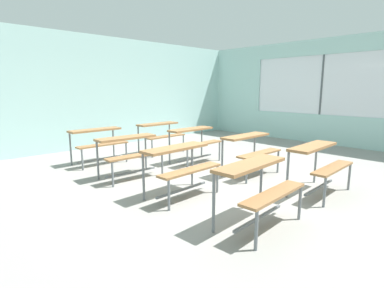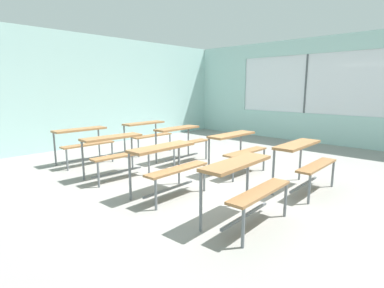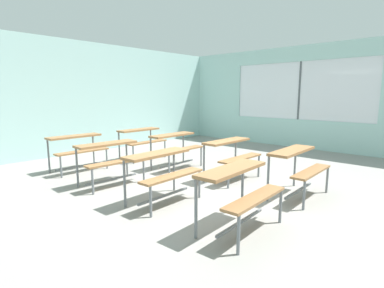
{
  "view_description": "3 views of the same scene",
  "coord_description": "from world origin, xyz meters",
  "px_view_note": "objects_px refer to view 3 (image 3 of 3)",
  "views": [
    {
      "loc": [
        -3.8,
        -3.3,
        1.6
      ],
      "look_at": [
        -0.12,
        0.58,
        0.61
      ],
      "focal_mm": 28.0,
      "sensor_mm": 36.0,
      "label": 1
    },
    {
      "loc": [
        -3.8,
        -3.3,
        1.6
      ],
      "look_at": [
        -0.52,
        -0.15,
        0.74
      ],
      "focal_mm": 28.0,
      "sensor_mm": 36.0,
      "label": 2
    },
    {
      "loc": [
        -3.8,
        -3.3,
        1.6
      ],
      "look_at": [
        -0.03,
        0.21,
        0.74
      ],
      "focal_mm": 28.0,
      "sensor_mm": 36.0,
      "label": 3
    }
  ],
  "objects_px": {
    "desk_bench_r1c0": "(162,165)",
    "desk_bench_r1c1": "(231,150)",
    "desk_bench_r0c1": "(298,162)",
    "desk_bench_r2c0": "(110,153)",
    "desk_bench_r3c0": "(77,144)",
    "desk_bench_r2c1": "(176,142)",
    "desk_bench_r3c1": "(142,136)",
    "desk_bench_r0c0": "(239,184)"
  },
  "relations": [
    {
      "from": "desk_bench_r0c1",
      "to": "desk_bench_r2c0",
      "type": "xyz_separation_m",
      "value": [
        -1.65,
        2.72,
        0.0
      ]
    },
    {
      "from": "desk_bench_r0c0",
      "to": "desk_bench_r2c0",
      "type": "height_order",
      "value": "same"
    },
    {
      "from": "desk_bench_r1c0",
      "to": "desk_bench_r3c0",
      "type": "height_order",
      "value": "same"
    },
    {
      "from": "desk_bench_r2c0",
      "to": "desk_bench_r2c1",
      "type": "xyz_separation_m",
      "value": [
        1.64,
        0.02,
        0.0
      ]
    },
    {
      "from": "desk_bench_r0c0",
      "to": "desk_bench_r2c0",
      "type": "distance_m",
      "value": 2.72
    },
    {
      "from": "desk_bench_r3c1",
      "to": "desk_bench_r3c0",
      "type": "bearing_deg",
      "value": 177.48
    },
    {
      "from": "desk_bench_r3c0",
      "to": "desk_bench_r2c0",
      "type": "bearing_deg",
      "value": -93.11
    },
    {
      "from": "desk_bench_r2c0",
      "to": "desk_bench_r3c1",
      "type": "relative_size",
      "value": 1.01
    },
    {
      "from": "desk_bench_r1c0",
      "to": "desk_bench_r3c0",
      "type": "distance_m",
      "value": 2.72
    },
    {
      "from": "desk_bench_r0c1",
      "to": "desk_bench_r3c0",
      "type": "bearing_deg",
      "value": 109.3
    },
    {
      "from": "desk_bench_r2c1",
      "to": "desk_bench_r3c1",
      "type": "bearing_deg",
      "value": 85.2
    },
    {
      "from": "desk_bench_r3c1",
      "to": "desk_bench_r2c1",
      "type": "bearing_deg",
      "value": -94.56
    },
    {
      "from": "desk_bench_r3c0",
      "to": "desk_bench_r2c1",
      "type": "bearing_deg",
      "value": -40.78
    },
    {
      "from": "desk_bench_r1c0",
      "to": "desk_bench_r1c1",
      "type": "relative_size",
      "value": 1.02
    },
    {
      "from": "desk_bench_r1c0",
      "to": "desk_bench_r1c1",
      "type": "height_order",
      "value": "same"
    },
    {
      "from": "desk_bench_r0c0",
      "to": "desk_bench_r2c1",
      "type": "distance_m",
      "value": 3.18
    },
    {
      "from": "desk_bench_r1c0",
      "to": "desk_bench_r1c1",
      "type": "distance_m",
      "value": 1.7
    },
    {
      "from": "desk_bench_r2c0",
      "to": "desk_bench_r1c0",
      "type": "bearing_deg",
      "value": -86.45
    },
    {
      "from": "desk_bench_r0c0",
      "to": "desk_bench_r1c1",
      "type": "relative_size",
      "value": 1.02
    },
    {
      "from": "desk_bench_r0c0",
      "to": "desk_bench_r3c0",
      "type": "height_order",
      "value": "same"
    },
    {
      "from": "desk_bench_r1c0",
      "to": "desk_bench_r3c1",
      "type": "height_order",
      "value": "same"
    },
    {
      "from": "desk_bench_r2c1",
      "to": "desk_bench_r2c0",
      "type": "bearing_deg",
      "value": 179.47
    },
    {
      "from": "desk_bench_r1c1",
      "to": "desk_bench_r1c0",
      "type": "bearing_deg",
      "value": 178.92
    },
    {
      "from": "desk_bench_r2c1",
      "to": "desk_bench_r3c0",
      "type": "bearing_deg",
      "value": 138.16
    },
    {
      "from": "desk_bench_r2c0",
      "to": "desk_bench_r0c1",
      "type": "bearing_deg",
      "value": -56.74
    },
    {
      "from": "desk_bench_r0c1",
      "to": "desk_bench_r1c1",
      "type": "relative_size",
      "value": 1.01
    },
    {
      "from": "desk_bench_r1c0",
      "to": "desk_bench_r2c1",
      "type": "distance_m",
      "value": 2.11
    },
    {
      "from": "desk_bench_r0c0",
      "to": "desk_bench_r3c0",
      "type": "distance_m",
      "value": 4.08
    },
    {
      "from": "desk_bench_r0c1",
      "to": "desk_bench_r3c1",
      "type": "distance_m",
      "value": 4.05
    },
    {
      "from": "desk_bench_r0c1",
      "to": "desk_bench_r2c1",
      "type": "bearing_deg",
      "value": 88.3
    },
    {
      "from": "desk_bench_r1c1",
      "to": "desk_bench_r3c0",
      "type": "xyz_separation_m",
      "value": [
        -1.66,
        2.76,
        0.0
      ]
    },
    {
      "from": "desk_bench_r0c0",
      "to": "desk_bench_r3c1",
      "type": "xyz_separation_m",
      "value": [
        1.69,
        4.04,
        0.0
      ]
    },
    {
      "from": "desk_bench_r2c0",
      "to": "desk_bench_r3c0",
      "type": "xyz_separation_m",
      "value": [
        0.07,
        1.37,
        0.0
      ]
    },
    {
      "from": "desk_bench_r0c0",
      "to": "desk_bench_r2c0",
      "type": "relative_size",
      "value": 1.01
    },
    {
      "from": "desk_bench_r1c1",
      "to": "desk_bench_r3c0",
      "type": "bearing_deg",
      "value": 121.21
    },
    {
      "from": "desk_bench_r0c0",
      "to": "desk_bench_r1c0",
      "type": "distance_m",
      "value": 1.36
    },
    {
      "from": "desk_bench_r2c0",
      "to": "desk_bench_r2c1",
      "type": "relative_size",
      "value": 1.01
    },
    {
      "from": "desk_bench_r3c0",
      "to": "desk_bench_r0c1",
      "type": "bearing_deg",
      "value": -69.1
    },
    {
      "from": "desk_bench_r1c1",
      "to": "desk_bench_r2c1",
      "type": "bearing_deg",
      "value": 93.73
    },
    {
      "from": "desk_bench_r1c1",
      "to": "desk_bench_r2c1",
      "type": "xyz_separation_m",
      "value": [
        -0.09,
        1.41,
        0.0
      ]
    },
    {
      "from": "desk_bench_r1c0",
      "to": "desk_bench_r2c0",
      "type": "distance_m",
      "value": 1.35
    },
    {
      "from": "desk_bench_r1c1",
      "to": "desk_bench_r2c0",
      "type": "height_order",
      "value": "same"
    }
  ]
}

